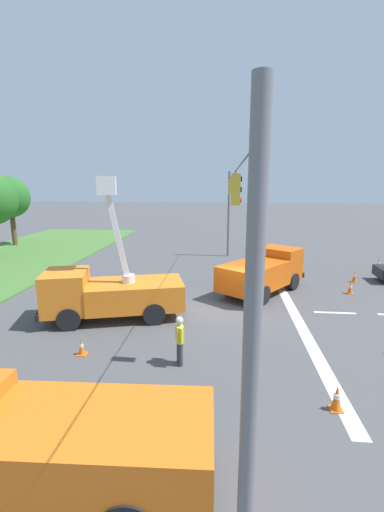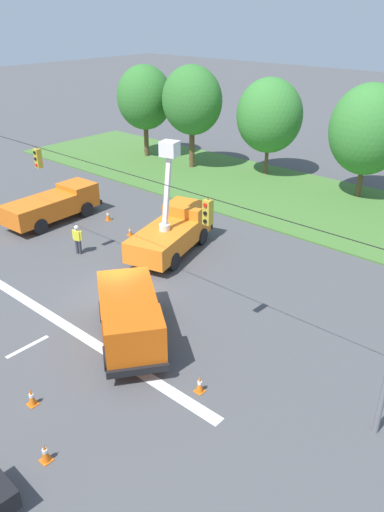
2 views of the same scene
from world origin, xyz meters
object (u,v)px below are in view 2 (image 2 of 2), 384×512
at_px(traffic_cone_lane_edge_a, 130,231).
at_px(traffic_cone_far_right, 32,397).
at_px(tree_far_west, 145,98).
at_px(utility_truck_support_near, 130,317).
at_px(traffic_cone_foreground_right, 108,215).
at_px(traffic_cone_lane_edge_b, 200,384).
at_px(tree_centre, 269,116).
at_px(tree_west, 192,101).
at_px(utility_truck_bucket_lift, 172,230).
at_px(tree_east, 368,130).
at_px(road_worker, 78,238).
at_px(utility_truck_support_far, 54,204).
at_px(traffic_cone_mid_right, 45,452).

distance_m(traffic_cone_lane_edge_a, traffic_cone_far_right, 14.97).
bearing_deg(tree_far_west, utility_truck_support_near, -45.42).
xyz_separation_m(traffic_cone_foreground_right, traffic_cone_lane_edge_b, (15.40, -8.59, -0.03)).
xyz_separation_m(traffic_cone_lane_edge_b, traffic_cone_far_right, (-4.10, -4.51, -0.00)).
relative_size(tree_far_west, tree_centre, 1.05).
bearing_deg(tree_west, tree_centre, 22.67).
bearing_deg(traffic_cone_far_right, tree_centre, 107.54).
bearing_deg(traffic_cone_far_right, utility_truck_bucket_lift, 111.09).
bearing_deg(tree_east, traffic_cone_far_right, -88.63).
distance_m(tree_centre, traffic_cone_far_right, 30.22).
distance_m(tree_far_west, traffic_cone_lane_edge_b, 33.15).
distance_m(road_worker, traffic_cone_lane_edge_b, 13.50).
distance_m(tree_west, utility_truck_support_far, 15.93).
distance_m(road_worker, traffic_cone_far_right, 12.34).
bearing_deg(utility_truck_support_near, tree_far_west, 134.58).
relative_size(traffic_cone_mid_right, traffic_cone_far_right, 1.02).
distance_m(utility_truck_support_near, traffic_cone_lane_edge_a, 11.16).
height_order(tree_west, tree_centre, tree_west).
distance_m(tree_far_west, utility_truck_support_far, 17.12).
relative_size(road_worker, traffic_cone_foreground_right, 2.27).
distance_m(tree_west, traffic_cone_lane_edge_b, 29.28).
xyz_separation_m(tree_far_west, traffic_cone_lane_edge_b, (24.84, -21.35, -5.08)).
bearing_deg(utility_truck_support_near, utility_truck_support_far, 157.23).
height_order(tree_west, tree_east, tree_west).
distance_m(tree_west, tree_east, 14.65).
bearing_deg(tree_far_west, road_worker, -54.95).
bearing_deg(road_worker, tree_far_west, 125.05).
bearing_deg(traffic_cone_lane_edge_a, utility_truck_bucket_lift, 1.90).
distance_m(utility_truck_bucket_lift, traffic_cone_lane_edge_a, 3.70).
bearing_deg(utility_truck_support_far, utility_truck_bucket_lift, 11.06).
relative_size(tree_east, traffic_cone_lane_edge_b, 11.37).
bearing_deg(tree_far_west, traffic_cone_foreground_right, -53.51).
height_order(tree_west, traffic_cone_mid_right, tree_west).
bearing_deg(traffic_cone_mid_right, road_worker, 138.77).
relative_size(traffic_cone_foreground_right, traffic_cone_far_right, 1.07).
height_order(utility_truck_support_near, traffic_cone_foreground_right, utility_truck_support_near).
bearing_deg(tree_centre, tree_west, -157.33).
relative_size(traffic_cone_foreground_right, traffic_cone_lane_edge_b, 1.07).
height_order(traffic_cone_mid_right, traffic_cone_far_right, traffic_cone_mid_right).
bearing_deg(utility_truck_support_far, road_worker, -21.24).
relative_size(road_worker, traffic_cone_lane_edge_a, 2.88).
xyz_separation_m(tree_centre, utility_truck_support_near, (8.86, -23.54, -3.71)).
height_order(tree_centre, utility_truck_support_far, tree_centre).
bearing_deg(tree_west, traffic_cone_foreground_right, -73.52).
bearing_deg(utility_truck_bucket_lift, tree_centre, 104.65).
xyz_separation_m(utility_truck_support_near, traffic_cone_mid_right, (2.64, -6.07, -0.88)).
xyz_separation_m(utility_truck_bucket_lift, traffic_cone_foreground_right, (-6.47, 0.57, -0.95)).
bearing_deg(traffic_cone_lane_edge_b, tree_centre, 118.65).
distance_m(utility_truck_support_near, traffic_cone_far_right, 5.03).
bearing_deg(traffic_cone_far_right, utility_truck_support_near, 91.60).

